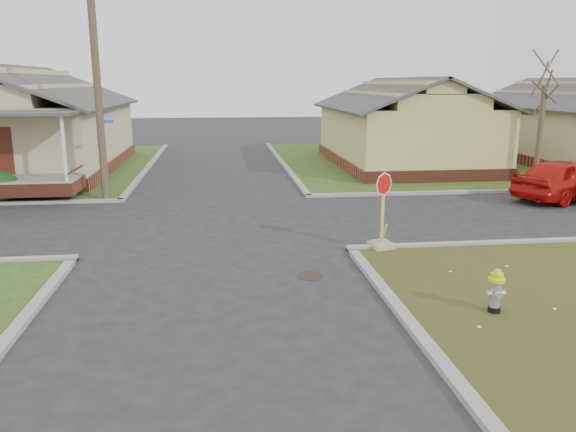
{
  "coord_description": "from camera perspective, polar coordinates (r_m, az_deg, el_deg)",
  "views": [
    {
      "loc": [
        0.17,
        -12.79,
        4.44
      ],
      "look_at": [
        1.85,
        1.0,
        1.1
      ],
      "focal_mm": 35.0,
      "sensor_mm": 36.0,
      "label": 1
    }
  ],
  "objects": [
    {
      "name": "side_house_yellow",
      "position": [
        30.98,
        11.72,
        9.06
      ],
      "size": [
        7.6,
        11.6,
        4.7
      ],
      "color": "brown",
      "rests_on": "ground"
    },
    {
      "name": "utility_pole",
      "position": [
        22.13,
        -18.88,
        13.38
      ],
      "size": [
        1.8,
        0.28,
        9.0
      ],
      "color": "#483929",
      "rests_on": "ground"
    },
    {
      "name": "stop_sign",
      "position": [
        15.32,
        9.51,
        -1.59
      ],
      "size": [
        0.59,
        0.57,
        2.07
      ],
      "rotation": [
        0.0,
        0.0,
        0.2
      ],
      "color": "tan",
      "rests_on": "ground"
    },
    {
      "name": "manhole",
      "position": [
        13.22,
        2.29,
        -6.08
      ],
      "size": [
        0.64,
        0.64,
        0.01
      ],
      "primitive_type": "cylinder",
      "color": "black",
      "rests_on": "ground"
    },
    {
      "name": "corner_house",
      "position": [
        31.26,
        -26.21,
        8.18
      ],
      "size": [
        10.1,
        15.5,
        5.3
      ],
      "color": "brown",
      "rests_on": "ground"
    },
    {
      "name": "fire_hydrant",
      "position": [
        11.67,
        20.37,
        -6.9
      ],
      "size": [
        0.33,
        0.33,
        0.89
      ],
      "rotation": [
        0.0,
        0.0,
        -0.03
      ],
      "color": "black",
      "rests_on": "ground"
    },
    {
      "name": "curbs",
      "position": [
        18.34,
        -7.28,
        -0.61
      ],
      "size": [
        80.0,
        40.0,
        0.12
      ],
      "primitive_type": null,
      "color": "gray",
      "rests_on": "ground"
    },
    {
      "name": "tree_mid_right",
      "position": [
        26.93,
        24.2,
        7.46
      ],
      "size": [
        0.22,
        0.22,
        4.2
      ],
      "primitive_type": "cylinder",
      "color": "#483929",
      "rests_on": "verge_far_right"
    },
    {
      "name": "ground",
      "position": [
        13.54,
        -7.33,
        -5.74
      ],
      "size": [
        120.0,
        120.0,
        0.0
      ],
      "primitive_type": "plane",
      "color": "#242426",
      "rests_on": "ground"
    },
    {
      "name": "red_sedan",
      "position": [
        24.04,
        26.36,
        3.4
      ],
      "size": [
        5.06,
        3.7,
        1.6
      ],
      "primitive_type": "imported",
      "rotation": [
        0.0,
        0.0,
        2.01
      ],
      "color": "red",
      "rests_on": "ground"
    }
  ]
}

